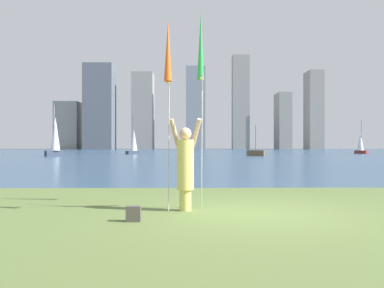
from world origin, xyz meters
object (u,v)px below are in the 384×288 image
at_px(person, 185,165).
at_px(sailboat_1, 134,143).
at_px(kite_flag_right, 201,50).
at_px(kite_flag_left, 168,55).
at_px(bag, 133,214).
at_px(sailboat_3, 55,137).
at_px(sailboat_4, 256,153).
at_px(sailboat_0, 361,143).

xyz_separation_m(person, sailboat_1, (-7.31, 50.37, 0.65)).
bearing_deg(kite_flag_right, kite_flag_left, -123.11).
xyz_separation_m(person, kite_flag_right, (0.35, 0.74, 2.60)).
distance_m(bag, sailboat_1, 52.01).
distance_m(sailboat_1, sailboat_3, 13.03).
distance_m(person, sailboat_1, 50.90).
relative_size(bag, sailboat_1, 0.05).
xyz_separation_m(person, sailboat_4, (8.41, 41.36, -0.59)).
distance_m(bag, sailboat_4, 43.60).
relative_size(kite_flag_left, sailboat_1, 0.72).
relative_size(bag, sailboat_0, 0.06).
distance_m(kite_flag_right, sailboat_3, 42.13).
height_order(person, sailboat_4, sailboat_4).
distance_m(bag, sailboat_0, 59.94).
distance_m(person, sailboat_0, 58.41).
height_order(sailboat_3, sailboat_4, sailboat_3).
bearing_deg(kite_flag_left, sailboat_1, 97.81).
height_order(kite_flag_left, sailboat_4, kite_flag_left).
relative_size(sailboat_0, sailboat_1, 0.91).
bearing_deg(kite_flag_right, sailboat_3, 111.49).
xyz_separation_m(kite_flag_left, sailboat_0, (26.07, 52.77, -1.71)).
relative_size(kite_flag_right, sailboat_4, 1.21).
xyz_separation_m(sailboat_0, sailboat_4, (-17.31, -11.08, -1.13)).
bearing_deg(sailboat_0, kite_flag_right, -116.14).
height_order(person, bag, person).
xyz_separation_m(bag, sailboat_3, (-14.13, 41.16, 2.11)).
bearing_deg(person, sailboat_1, 94.78).
distance_m(person, kite_flag_left, 2.30).
bearing_deg(sailboat_4, kite_flag_right, -101.22).
height_order(person, sailboat_0, sailboat_0).
relative_size(kite_flag_right, sailboat_3, 0.74).
bearing_deg(kite_flag_right, sailboat_1, 98.77).
relative_size(kite_flag_left, kite_flag_right, 0.89).
xyz_separation_m(kite_flag_right, bag, (-1.29, -1.98, -3.42)).
bearing_deg(sailboat_0, bag, -116.41).
bearing_deg(sailboat_4, sailboat_3, -176.52).
bearing_deg(kite_flag_left, person, 43.52).
bearing_deg(kite_flag_right, sailboat_4, 78.78).
distance_m(person, sailboat_4, 42.21).
bearing_deg(bag, person, 52.65).
bearing_deg(kite_flag_right, bag, -123.18).
bearing_deg(person, kite_flag_left, -139.95).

